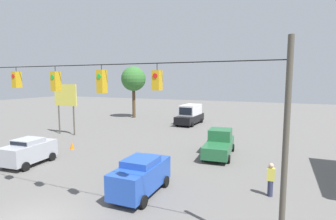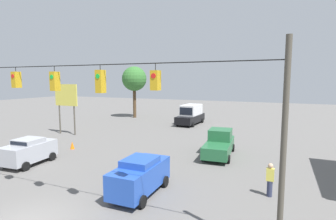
{
  "view_description": "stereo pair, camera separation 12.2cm",
  "coord_description": "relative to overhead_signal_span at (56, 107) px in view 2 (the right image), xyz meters",
  "views": [
    {
      "loc": [
        -9.82,
        7.44,
        6.26
      ],
      "look_at": [
        -1.23,
        -12.59,
        3.74
      ],
      "focal_mm": 28.0,
      "sensor_mm": 36.0,
      "label": 1
    },
    {
      "loc": [
        -9.93,
        7.39,
        6.26
      ],
      "look_at": [
        -1.23,
        -12.59,
        3.74
      ],
      "focal_mm": 28.0,
      "sensor_mm": 36.0,
      "label": 2
    }
  ],
  "objects": [
    {
      "name": "box_truck_black_withflow_deep",
      "position": [
        1.81,
        -25.63,
        -3.6
      ],
      "size": [
        2.68,
        6.15,
        2.76
      ],
      "color": "black",
      "rests_on": "ground_plane"
    },
    {
      "name": "sedan_silver_parked_shoulder",
      "position": [
        7.16,
        -3.95,
        -3.96
      ],
      "size": [
        2.37,
        3.98,
        1.94
      ],
      "color": "#A8AAB2",
      "rests_on": "ground_plane"
    },
    {
      "name": "tree_horizon_left",
      "position": [
        12.49,
        -28.19,
        1.4
      ],
      "size": [
        4.03,
        4.03,
        8.46
      ],
      "color": "#4C3823",
      "rests_on": "ground_plane"
    },
    {
      "name": "pedestrian",
      "position": [
        -9.53,
        -5.26,
        -4.03
      ],
      "size": [
        0.4,
        0.28,
        1.84
      ],
      "color": "#2D334C",
      "rests_on": "ground_plane"
    },
    {
      "name": "roadside_billboard",
      "position": [
        12.63,
        -13.34,
        -0.87
      ],
      "size": [
        3.16,
        0.16,
        5.77
      ],
      "color": "#4C473D",
      "rests_on": "ground_plane"
    },
    {
      "name": "traffic_cone_nearest",
      "position": [
        7.39,
        -3.18,
        -4.63
      ],
      "size": [
        0.39,
        0.39,
        0.68
      ],
      "primitive_type": "cone",
      "color": "orange",
      "rests_on": "ground_plane"
    },
    {
      "name": "traffic_cone_third",
      "position": [
        7.38,
        -8.54,
        -4.63
      ],
      "size": [
        0.39,
        0.39,
        0.68
      ],
      "primitive_type": "cone",
      "color": "orange",
      "rests_on": "ground_plane"
    },
    {
      "name": "traffic_cone_second",
      "position": [
        7.19,
        -5.93,
        -4.63
      ],
      "size": [
        0.39,
        0.39,
        0.68
      ],
      "primitive_type": "cone",
      "color": "orange",
      "rests_on": "ground_plane"
    },
    {
      "name": "pickup_truck_green_oncoming_far",
      "position": [
        -5.33,
        -11.9,
        -3.99
      ],
      "size": [
        2.48,
        5.55,
        2.12
      ],
      "color": "#236038",
      "rests_on": "ground_plane"
    },
    {
      "name": "sedan_blue_crossing_near",
      "position": [
        -2.99,
        -2.76,
        -3.92
      ],
      "size": [
        1.99,
        4.31,
        2.02
      ],
      "color": "#234CB2",
      "rests_on": "ground_plane"
    },
    {
      "name": "overhead_signal_span",
      "position": [
        0.0,
        0.0,
        0.0
      ],
      "size": [
        20.33,
        0.38,
        7.7
      ],
      "color": "#4C473D",
      "rests_on": "ground_plane"
    }
  ]
}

